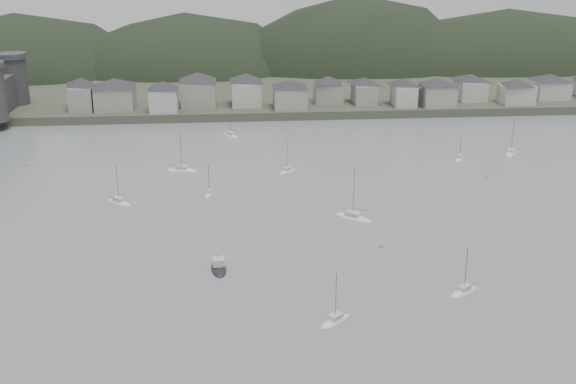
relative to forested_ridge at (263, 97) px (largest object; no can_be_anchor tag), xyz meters
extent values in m
cube|color=#383D2D|center=(-4.83, 25.60, 12.78)|extent=(900.00, 250.00, 3.00)
ellipsoid|color=black|center=(-115.70, 2.54, 1.14)|extent=(138.98, 92.48, 81.13)
ellipsoid|color=black|center=(-37.13, 3.46, 1.32)|extent=(132.08, 90.41, 79.74)
ellipsoid|color=black|center=(45.82, 3.53, -1.39)|extent=(133.88, 88.37, 101.41)
ellipsoid|color=black|center=(121.12, -1.49, 0.97)|extent=(165.81, 81.78, 82.55)
cylinder|color=#2E2E31|center=(-96.83, -75.40, 22.78)|extent=(10.00, 10.00, 17.00)
cube|color=#2E2E31|center=(-96.83, -89.40, 20.28)|extent=(3.50, 30.00, 12.00)
cube|color=gray|center=(-69.83, -87.44, 18.58)|extent=(8.34, 12.91, 8.59)
pyramid|color=#28282D|center=(-69.83, -87.44, 24.37)|extent=(15.78, 15.78, 3.01)
cube|color=gray|center=(-58.15, -88.08, 18.46)|extent=(13.68, 13.35, 8.36)
pyramid|color=#28282D|center=(-58.15, -88.08, 24.11)|extent=(20.07, 20.07, 2.93)
cube|color=#9F9D95|center=(-40.41, -93.38, 18.32)|extent=(9.78, 10.20, 8.08)
pyramid|color=#28282D|center=(-40.41, -93.38, 23.78)|extent=(14.83, 14.83, 2.83)
cube|color=gray|center=(-28.35, -83.75, 18.83)|extent=(12.59, 13.33, 9.09)
pyramid|color=#28282D|center=(-28.35, -83.75, 24.97)|extent=(19.24, 19.24, 3.18)
cube|color=#9F9D95|center=(-10.58, -85.30, 18.72)|extent=(10.74, 12.17, 8.87)
pyramid|color=#28282D|center=(-10.58, -85.30, 24.70)|extent=(17.01, 17.01, 3.10)
cube|color=gray|center=(5.09, -91.87, 18.13)|extent=(11.63, 12.09, 7.69)
pyramid|color=#28282D|center=(5.09, -91.87, 23.32)|extent=(17.61, 17.61, 2.69)
cube|color=gray|center=(20.42, -83.21, 18.00)|extent=(10.37, 9.35, 7.44)
pyramid|color=#28282D|center=(20.42, -83.21, 23.03)|extent=(14.65, 14.65, 2.60)
cube|color=gray|center=(33.79, -85.61, 17.90)|extent=(8.24, 12.20, 7.22)
pyramid|color=#28282D|center=(33.79, -85.61, 22.77)|extent=(15.17, 15.17, 2.53)
cube|color=#9F9D95|center=(47.66, -90.85, 18.02)|extent=(8.06, 10.91, 7.46)
pyramid|color=#28282D|center=(47.66, -90.85, 23.05)|extent=(14.08, 14.08, 2.61)
cube|color=gray|center=(59.98, -92.34, 18.12)|extent=(11.73, 11.78, 7.66)
pyramid|color=#28282D|center=(59.98, -92.34, 23.29)|extent=(17.46, 17.46, 2.68)
cube|color=#9F9D95|center=(75.80, -82.49, 17.95)|extent=(10.19, 13.02, 7.33)
pyramid|color=#28282D|center=(75.80, -82.49, 22.90)|extent=(17.23, 17.23, 2.57)
cube|color=#9F9D95|center=(90.71, -91.34, 17.72)|extent=(11.70, 9.81, 6.88)
pyramid|color=#28282D|center=(90.71, -91.34, 22.36)|extent=(15.97, 15.97, 2.41)
cube|color=#9F9D95|center=(107.57, -82.49, 17.78)|extent=(12.83, 12.48, 7.00)
pyramid|color=#28282D|center=(107.57, -82.49, 22.51)|extent=(18.79, 18.79, 2.45)
ellipsoid|color=silver|center=(23.29, -235.00, 11.33)|extent=(6.93, 5.69, 1.38)
cube|color=#BABAB5|center=(23.29, -235.00, 12.32)|extent=(2.84, 2.61, 0.70)
cylinder|color=#3F3F42|center=(23.29, -235.00, 15.79)|extent=(0.12, 0.12, 8.60)
cylinder|color=#3F3F42|center=(24.32, -235.70, 12.87)|extent=(2.62, 1.82, 0.10)
ellipsoid|color=silver|center=(-2.00, -160.12, 11.33)|extent=(6.28, 6.37, 1.36)
cube|color=#BABAB5|center=(-2.00, -160.12, 12.31)|extent=(2.72, 2.74, 0.70)
cylinder|color=#3F3F42|center=(-2.00, -160.12, 15.72)|extent=(0.12, 0.12, 8.47)
cylinder|color=#3F3F42|center=(-2.86, -159.25, 12.86)|extent=(2.20, 2.25, 0.10)
ellipsoid|color=silver|center=(66.60, -148.13, 11.33)|extent=(6.94, 8.61, 1.70)
cube|color=#BABAB5|center=(66.60, -148.13, 12.49)|extent=(3.20, 3.52, 0.70)
cylinder|color=#3F3F42|center=(66.60, -148.13, 16.80)|extent=(0.12, 0.12, 10.63)
cylinder|color=#3F3F42|center=(65.76, -146.85, 13.04)|extent=(2.18, 3.26, 0.10)
ellipsoid|color=silver|center=(9.87, -196.97, 11.33)|extent=(9.17, 8.45, 1.89)
cube|color=#BABAB5|center=(9.87, -196.97, 12.58)|extent=(3.87, 3.74, 0.70)
cylinder|color=#3F3F42|center=(9.87, -196.97, 17.40)|extent=(0.12, 0.12, 11.84)
cylinder|color=#3F3F42|center=(11.17, -195.87, 13.13)|extent=(3.31, 2.84, 0.10)
ellipsoid|color=silver|center=(-31.03, -156.72, 11.33)|extent=(9.47, 4.96, 1.81)
cube|color=#BABAB5|center=(-31.03, -156.72, 12.54)|extent=(3.55, 2.68, 0.70)
cylinder|color=#3F3F42|center=(-31.03, -156.72, 17.14)|extent=(0.12, 0.12, 11.31)
cylinder|color=#3F3F42|center=(-32.61, -157.10, 13.09)|extent=(3.98, 1.06, 0.10)
ellipsoid|color=silver|center=(49.37, -152.52, 11.33)|extent=(5.19, 6.21, 1.24)
cube|color=#BABAB5|center=(49.37, -152.52, 12.25)|extent=(2.36, 2.56, 0.70)
cylinder|color=#3F3F42|center=(49.37, -152.52, 15.36)|extent=(0.12, 0.12, 7.74)
cylinder|color=#3F3F42|center=(48.73, -151.61, 12.80)|extent=(1.69, 2.34, 0.10)
ellipsoid|color=silver|center=(-23.12, -177.16, 11.33)|extent=(3.38, 6.34, 1.21)
cube|color=#BABAB5|center=(-23.12, -177.16, 12.24)|extent=(1.82, 2.38, 0.70)
cylinder|color=#3F3F42|center=(-23.12, -177.16, 15.26)|extent=(0.12, 0.12, 7.56)
cylinder|color=#3F3F42|center=(-23.39, -176.10, 12.79)|extent=(0.77, 2.66, 0.10)
ellipsoid|color=silver|center=(-44.87, -181.74, 11.33)|extent=(7.41, 6.94, 1.54)
cube|color=#BABAB5|center=(-44.87, -181.74, 12.41)|extent=(3.14, 3.05, 0.70)
cylinder|color=#3F3F42|center=(-44.87, -181.74, 16.30)|extent=(0.12, 0.12, 9.63)
cylinder|color=#3F3F42|center=(-45.91, -182.66, 12.96)|extent=(2.67, 2.36, 0.10)
ellipsoid|color=silver|center=(-17.01, -119.40, 11.33)|extent=(6.31, 7.64, 1.52)
cube|color=#BABAB5|center=(-17.01, -119.40, 12.40)|extent=(2.88, 3.14, 0.70)
cylinder|color=#3F3F42|center=(-17.01, -119.40, 16.24)|extent=(0.12, 0.12, 9.50)
cylinder|color=#3F3F42|center=(-16.23, -118.27, 12.95)|extent=(2.02, 2.88, 0.10)
ellipsoid|color=silver|center=(-1.36, -243.38, 11.33)|extent=(6.67, 6.22, 1.38)
cube|color=#BABAB5|center=(-1.36, -243.38, 12.33)|extent=(2.83, 2.74, 0.70)
cylinder|color=#3F3F42|center=(-1.36, -243.38, 15.81)|extent=(0.12, 0.12, 8.65)
cylinder|color=#3F3F42|center=(-0.42, -244.20, 12.88)|extent=(2.41, 2.12, 0.10)
ellipsoid|color=black|center=(-20.66, -221.31, 11.33)|extent=(3.53, 8.27, 1.78)
cube|color=#BABAB5|center=(-20.66, -221.31, 12.87)|extent=(2.44, 2.59, 1.40)
cylinder|color=#3F3F42|center=(-20.66, -221.31, 13.77)|extent=(0.10, 0.10, 1.20)
sphere|color=#BD613F|center=(12.82, -213.56, 11.43)|extent=(0.70, 0.70, 0.70)
sphere|color=#BD613F|center=(-75.43, -147.22, 11.43)|extent=(0.70, 0.70, 0.70)
sphere|color=#BD613F|center=(51.02, -169.89, 11.43)|extent=(0.70, 0.70, 0.70)
camera|label=1|loc=(-18.45, -345.94, 69.88)|focal=44.14mm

